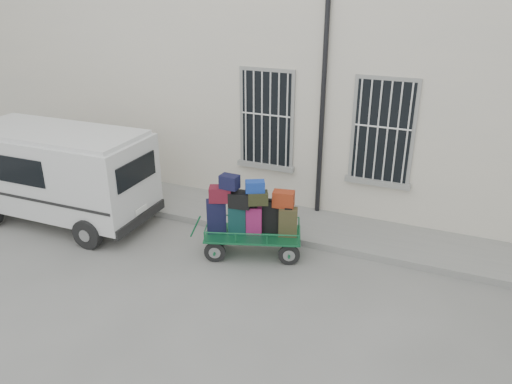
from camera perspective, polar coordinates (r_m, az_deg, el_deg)
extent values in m
plane|color=slate|center=(10.07, -3.20, -8.50)|extent=(80.00, 80.00, 0.00)
cube|color=beige|center=(13.89, 6.87, 13.58)|extent=(24.00, 5.00, 6.00)
cylinder|color=black|center=(11.24, 7.64, 10.23)|extent=(0.11, 0.11, 5.60)
cube|color=black|center=(11.84, 1.24, 8.36)|extent=(1.20, 0.08, 2.20)
cube|color=gray|center=(12.18, 1.15, 3.05)|extent=(1.45, 0.22, 0.12)
cube|color=black|center=(11.16, 14.28, 6.70)|extent=(1.20, 0.08, 2.20)
cube|color=gray|center=(11.51, 13.70, 1.13)|extent=(1.45, 0.22, 0.12)
cube|color=gray|center=(11.79, 1.52, -3.03)|extent=(24.00, 1.70, 0.15)
cylinder|color=black|center=(10.14, -4.73, -6.87)|extent=(0.43, 0.19, 0.44)
cylinder|color=gray|center=(10.14, -4.73, -6.87)|extent=(0.25, 0.15, 0.24)
cylinder|color=black|center=(10.71, -4.19, -5.09)|extent=(0.43, 0.19, 0.44)
cylinder|color=gray|center=(10.71, -4.19, -5.09)|extent=(0.25, 0.15, 0.24)
cylinder|color=black|center=(10.03, 3.79, -7.20)|extent=(0.43, 0.19, 0.44)
cylinder|color=gray|center=(10.03, 3.79, -7.20)|extent=(0.25, 0.15, 0.24)
cylinder|color=black|center=(10.61, 3.84, -5.38)|extent=(0.43, 0.19, 0.44)
cylinder|color=gray|center=(10.61, 3.84, -5.38)|extent=(0.25, 0.15, 0.24)
cube|color=#155E35|center=(10.22, -0.34, -4.84)|extent=(2.11, 1.46, 0.04)
cylinder|color=#155E35|center=(10.31, -6.93, -3.93)|extent=(0.25, 0.12, 0.49)
cube|color=black|center=(10.17, -4.56, -2.75)|extent=(0.46, 0.42, 0.69)
cube|color=black|center=(10.02, -4.63, -0.92)|extent=(0.19, 0.17, 0.03)
cube|color=#0B2829|center=(10.10, -2.17, -3.20)|extent=(0.40, 0.31, 0.59)
cube|color=black|center=(9.96, -2.20, -1.61)|extent=(0.17, 0.14, 0.03)
cube|color=#8E1951|center=(10.09, -0.22, -3.21)|extent=(0.37, 0.31, 0.59)
cube|color=black|center=(9.96, -0.23, -1.63)|extent=(0.15, 0.14, 0.03)
cube|color=black|center=(10.14, 1.74, -2.76)|extent=(0.41, 0.32, 0.68)
cube|color=black|center=(9.99, 1.76, -0.93)|extent=(0.17, 0.15, 0.03)
cube|color=#342E1A|center=(10.02, 3.68, -3.44)|extent=(0.42, 0.33, 0.59)
cube|color=black|center=(9.89, 3.72, -1.85)|extent=(0.18, 0.16, 0.03)
cube|color=maroon|center=(9.95, -4.09, -0.22)|extent=(0.51, 0.43, 0.30)
cube|color=black|center=(9.91, -1.82, -0.85)|extent=(0.47, 0.35, 0.31)
cube|color=#282A15|center=(9.80, 0.21, -0.68)|extent=(0.46, 0.40, 0.25)
cube|color=brown|center=(9.93, 3.16, -0.80)|extent=(0.46, 0.33, 0.32)
cube|color=black|center=(9.76, -3.04, 1.17)|extent=(0.37, 0.26, 0.27)
cube|color=navy|center=(9.74, -0.11, 0.65)|extent=(0.44, 0.38, 0.22)
cube|color=silver|center=(12.28, -21.61, 2.29)|extent=(4.30, 1.92, 1.74)
cube|color=silver|center=(12.01, -22.24, 6.35)|extent=(4.10, 1.77, 0.10)
cube|color=black|center=(12.01, -26.79, 2.42)|extent=(2.13, 0.08, 0.60)
cube|color=black|center=(10.86, -13.52, 2.32)|extent=(0.06, 1.36, 0.53)
cube|color=black|center=(11.30, -13.03, -2.96)|extent=(0.13, 1.79, 0.21)
cube|color=white|center=(11.18, -12.97, -1.97)|extent=(0.04, 0.41, 0.12)
cylinder|color=black|center=(14.12, -22.84, 0.77)|extent=(0.66, 0.23, 0.66)
cylinder|color=black|center=(11.14, -18.67, -4.54)|extent=(0.66, 0.23, 0.66)
cylinder|color=black|center=(12.38, -13.46, -1.07)|extent=(0.66, 0.23, 0.66)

